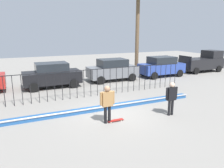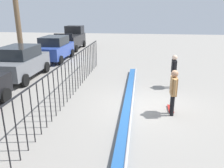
% 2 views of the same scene
% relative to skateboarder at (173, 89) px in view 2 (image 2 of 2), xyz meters
% --- Properties ---
extents(ground_plane, '(60.00, 60.00, 0.00)m').
position_rel_skateboarder_xyz_m(ground_plane, '(0.72, 0.86, -1.08)').
color(ground_plane, gray).
extents(bowl_coping_ledge, '(11.00, 0.40, 0.27)m').
position_rel_skateboarder_xyz_m(bowl_coping_ledge, '(0.72, 1.72, -0.96)').
color(bowl_coping_ledge, '#235699').
rests_on(bowl_coping_ledge, ground).
extents(perimeter_fence, '(14.04, 0.04, 1.82)m').
position_rel_skateboarder_xyz_m(perimeter_fence, '(0.72, 4.44, 0.04)').
color(perimeter_fence, black).
rests_on(perimeter_fence, ground).
extents(skateboarder, '(0.73, 0.27, 1.79)m').
position_rel_skateboarder_xyz_m(skateboarder, '(0.00, 0.00, 0.00)').
color(skateboarder, black).
rests_on(skateboarder, ground).
extents(skateboard, '(0.80, 0.20, 0.07)m').
position_rel_skateboarder_xyz_m(skateboard, '(0.42, -0.01, -1.02)').
color(skateboard, '#A51E19').
rests_on(skateboard, ground).
extents(camera_operator, '(0.70, 0.26, 1.74)m').
position_rel_skateboarder_xyz_m(camera_operator, '(3.34, -0.44, -0.04)').
color(camera_operator, black).
rests_on(camera_operator, ground).
extents(parked_car_gray, '(4.30, 2.12, 1.90)m').
position_rel_skateboarder_xyz_m(parked_car_gray, '(4.04, 8.28, -0.10)').
color(parked_car_gray, slate).
rests_on(parked_car_gray, ground).
extents(parked_car_blue, '(4.30, 2.12, 1.90)m').
position_rel_skateboarder_xyz_m(parked_car_blue, '(9.11, 8.05, -0.10)').
color(parked_car_blue, '#2D479E').
rests_on(parked_car_blue, ground).
extents(pickup_truck, '(4.70, 2.12, 2.24)m').
position_rel_skateboarder_xyz_m(pickup_truck, '(14.79, 8.35, -0.04)').
color(pickup_truck, black).
rests_on(pickup_truck, ground).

